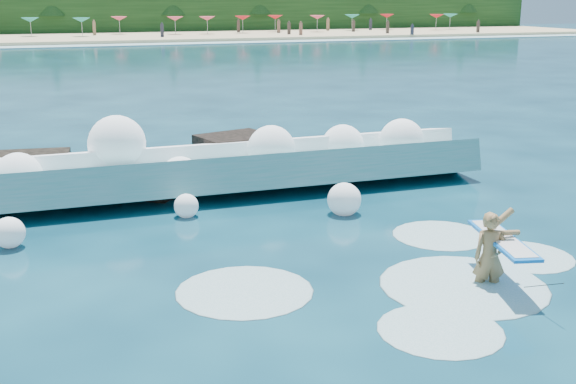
% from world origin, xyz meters
% --- Properties ---
extents(ground, '(200.00, 200.00, 0.00)m').
position_xyz_m(ground, '(0.00, 0.00, 0.00)').
color(ground, '#072738').
rests_on(ground, ground).
extents(beach, '(140.00, 20.00, 0.40)m').
position_xyz_m(beach, '(0.00, 78.00, 0.20)').
color(beach, tan).
rests_on(beach, ground).
extents(wet_band, '(140.00, 5.00, 0.08)m').
position_xyz_m(wet_band, '(0.00, 67.00, 0.04)').
color(wet_band, silver).
rests_on(wet_band, ground).
extents(treeline, '(140.00, 4.00, 5.00)m').
position_xyz_m(treeline, '(0.00, 88.00, 2.50)').
color(treeline, black).
rests_on(treeline, ground).
extents(breaking_wave, '(17.54, 2.75, 1.51)m').
position_xyz_m(breaking_wave, '(-0.43, 6.91, 0.53)').
color(breaking_wave, teal).
rests_on(breaking_wave, ground).
extents(rock_cluster, '(8.09, 3.27, 1.35)m').
position_xyz_m(rock_cluster, '(-0.88, 8.00, 0.43)').
color(rock_cluster, black).
rests_on(rock_cluster, ground).
extents(surfer_with_board, '(1.12, 2.83, 1.61)m').
position_xyz_m(surfer_with_board, '(4.25, -0.93, 0.59)').
color(surfer_with_board, '#987146').
rests_on(surfer_with_board, ground).
extents(wave_spray, '(15.13, 4.70, 2.09)m').
position_xyz_m(wave_spray, '(0.05, 6.74, 0.97)').
color(wave_spray, white).
rests_on(wave_spray, ground).
extents(surf_foam, '(9.38, 5.96, 0.15)m').
position_xyz_m(surf_foam, '(3.44, -0.40, 0.00)').
color(surf_foam, silver).
rests_on(surf_foam, ground).
extents(beach_umbrellas, '(109.30, 6.54, 0.50)m').
position_xyz_m(beach_umbrellas, '(-0.01, 79.88, 2.25)').
color(beach_umbrellas, red).
rests_on(beach_umbrellas, ground).
extents(beachgoers, '(101.77, 13.38, 1.92)m').
position_xyz_m(beachgoers, '(-5.28, 75.31, 1.08)').
color(beachgoers, '#3F332D').
rests_on(beachgoers, ground).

